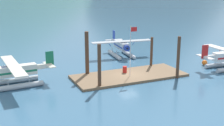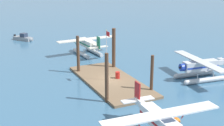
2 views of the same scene
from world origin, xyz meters
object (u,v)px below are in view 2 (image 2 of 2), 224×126
at_px(fuel_drum, 118,75).
at_px(flagpole, 107,50).
at_px(boat_grey_open_sw, 23,38).
at_px(mooring_buoy, 176,122).
at_px(seaplane_white_stbd_aft, 160,124).
at_px(seaplane_silver_bow_right, 200,68).
at_px(seaplane_cream_port_fwd, 87,45).

bearing_deg(fuel_drum, flagpole, -86.49).
bearing_deg(boat_grey_open_sw, flagpole, 9.68).
xyz_separation_m(fuel_drum, mooring_buoy, (13.28, -0.58, -0.34)).
distance_m(mooring_buoy, seaplane_white_stbd_aft, 3.59).
xyz_separation_m(seaplane_silver_bow_right, seaplane_cream_port_fwd, (-18.25, -8.69, 0.00)).
xyz_separation_m(fuel_drum, seaplane_white_stbd_aft, (14.90, -3.55, 0.84)).
bearing_deg(seaplane_cream_port_fwd, seaplane_white_stbd_aft, -9.38).
bearing_deg(seaplane_cream_port_fwd, boat_grey_open_sw, -153.73).
bearing_deg(seaplane_silver_bow_right, boat_grey_open_sw, -154.15).
bearing_deg(boat_grey_open_sw, seaplane_white_stbd_aft, 4.01).
bearing_deg(boat_grey_open_sw, seaplane_cream_port_fwd, 26.27).
bearing_deg(flagpole, mooring_buoy, 4.29).
distance_m(flagpole, boat_grey_open_sw, 30.77).
distance_m(fuel_drum, mooring_buoy, 13.30).
bearing_deg(flagpole, seaplane_silver_bow_right, 69.93).
height_order(fuel_drum, seaplane_silver_bow_right, seaplane_silver_bow_right).
relative_size(fuel_drum, mooring_buoy, 1.09).
distance_m(flagpole, seaplane_silver_bow_right, 12.52).
distance_m(seaplane_white_stbd_aft, boat_grey_open_sw, 45.02).
height_order(fuel_drum, seaplane_cream_port_fwd, seaplane_cream_port_fwd).
xyz_separation_m(seaplane_silver_bow_right, boat_grey_open_sw, (-34.29, -16.61, -1.09)).
xyz_separation_m(seaplane_silver_bow_right, seaplane_white_stbd_aft, (10.61, -13.46, 0.00)).
relative_size(seaplane_silver_bow_right, seaplane_cream_port_fwd, 1.00).
height_order(mooring_buoy, seaplane_cream_port_fwd, seaplane_cream_port_fwd).
bearing_deg(mooring_buoy, seaplane_white_stbd_aft, -61.35).
height_order(seaplane_cream_port_fwd, seaplane_white_stbd_aft, same).
relative_size(mooring_buoy, seaplane_cream_port_fwd, 0.08).
bearing_deg(boat_grey_open_sw, seaplane_silver_bow_right, 25.85).
relative_size(flagpole, seaplane_white_stbd_aft, 0.63).
height_order(mooring_buoy, boat_grey_open_sw, boat_grey_open_sw).
xyz_separation_m(seaplane_white_stbd_aft, boat_grey_open_sw, (-44.90, -3.15, -1.09)).
relative_size(seaplane_cream_port_fwd, boat_grey_open_sw, 2.44).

